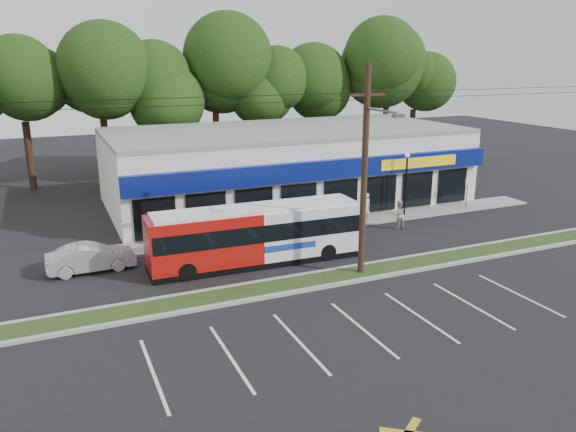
# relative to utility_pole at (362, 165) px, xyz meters

# --- Properties ---
(ground) EXTENTS (120.00, 120.00, 0.00)m
(ground) POSITION_rel_utility_pole_xyz_m (-2.83, -0.93, -5.41)
(ground) COLOR black
(ground) RESTS_ON ground
(grass_strip) EXTENTS (40.00, 1.60, 0.12)m
(grass_strip) POSITION_rel_utility_pole_xyz_m (-2.83, 0.07, -5.35)
(grass_strip) COLOR #273A18
(grass_strip) RESTS_ON ground
(curb_south) EXTENTS (40.00, 0.25, 0.14)m
(curb_south) POSITION_rel_utility_pole_xyz_m (-2.83, -0.78, -5.34)
(curb_south) COLOR #9E9E93
(curb_south) RESTS_ON ground
(curb_north) EXTENTS (40.00, 0.25, 0.14)m
(curb_north) POSITION_rel_utility_pole_xyz_m (-2.83, 0.92, -5.34)
(curb_north) COLOR #9E9E93
(curb_north) RESTS_ON ground
(sidewalk) EXTENTS (32.00, 2.20, 0.10)m
(sidewalk) POSITION_rel_utility_pole_xyz_m (2.17, 8.07, -5.36)
(sidewalk) COLOR #9E9E93
(sidewalk) RESTS_ON ground
(strip_mall) EXTENTS (25.00, 12.55, 5.30)m
(strip_mall) POSITION_rel_utility_pole_xyz_m (2.67, 14.99, -2.76)
(strip_mall) COLOR silver
(strip_mall) RESTS_ON ground
(utility_pole) EXTENTS (50.00, 2.77, 10.00)m
(utility_pole) POSITION_rel_utility_pole_xyz_m (0.00, 0.00, 0.00)
(utility_pole) COLOR black
(utility_pole) RESTS_ON ground
(lamp_post) EXTENTS (0.30, 0.30, 4.25)m
(lamp_post) POSITION_rel_utility_pole_xyz_m (8.17, 7.87, -2.74)
(lamp_post) COLOR black
(lamp_post) RESTS_ON ground
(sign_post) EXTENTS (0.45, 0.10, 2.23)m
(sign_post) POSITION_rel_utility_pole_xyz_m (13.17, 7.65, -3.86)
(sign_post) COLOR #59595E
(sign_post) RESTS_ON ground
(tree_line) EXTENTS (46.76, 6.76, 11.83)m
(tree_line) POSITION_rel_utility_pole_xyz_m (1.17, 25.07, 3.00)
(tree_line) COLOR black
(tree_line) RESTS_ON ground
(metrobus) EXTENTS (11.14, 2.67, 2.98)m
(metrobus) POSITION_rel_utility_pole_xyz_m (-3.90, 3.57, -3.84)
(metrobus) COLOR #AE120D
(metrobus) RESTS_ON ground
(car_dark) EXTENTS (4.08, 1.74, 1.37)m
(car_dark) POSITION_rel_utility_pole_xyz_m (1.17, 6.14, -4.73)
(car_dark) COLOR black
(car_dark) RESTS_ON ground
(car_silver) EXTENTS (4.25, 1.61, 1.39)m
(car_silver) POSITION_rel_utility_pole_xyz_m (-11.83, 5.79, -4.72)
(car_silver) COLOR #AFB4B7
(car_silver) RESTS_ON ground
(pedestrian_a) EXTENTS (0.75, 0.52, 1.95)m
(pedestrian_a) POSITION_rel_utility_pole_xyz_m (4.97, 7.57, -4.44)
(pedestrian_a) COLOR white
(pedestrian_a) RESTS_ON ground
(pedestrian_b) EXTENTS (0.91, 0.73, 1.78)m
(pedestrian_b) POSITION_rel_utility_pole_xyz_m (6.17, 5.67, -4.52)
(pedestrian_b) COLOR #BEB5AB
(pedestrian_b) RESTS_ON ground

